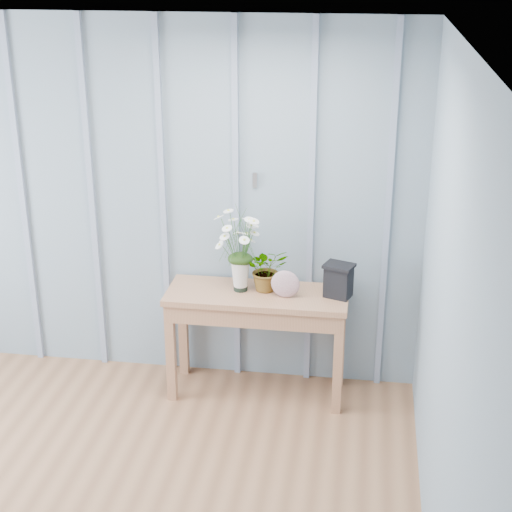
% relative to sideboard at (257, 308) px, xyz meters
% --- Properties ---
extents(room_shell, '(4.00, 4.50, 2.50)m').
position_rel_sideboard_xyz_m(room_shell, '(-0.93, -1.08, 1.35)').
color(room_shell, gray).
rests_on(room_shell, ground).
extents(sideboard, '(1.20, 0.45, 0.75)m').
position_rel_sideboard_xyz_m(sideboard, '(0.00, 0.00, 0.00)').
color(sideboard, '#9F6A4A').
rests_on(sideboard, ground).
extents(daisy_vase, '(0.41, 0.31, 0.58)m').
position_rel_sideboard_xyz_m(daisy_vase, '(-0.11, 0.02, 0.48)').
color(daisy_vase, black).
rests_on(daisy_vase, sideboard).
extents(spider_plant, '(0.34, 0.32, 0.30)m').
position_rel_sideboard_xyz_m(spider_plant, '(0.06, 0.06, 0.26)').
color(spider_plant, black).
rests_on(spider_plant, sideboard).
extents(felt_disc_vessel, '(0.19, 0.06, 0.19)m').
position_rel_sideboard_xyz_m(felt_disc_vessel, '(0.19, -0.05, 0.21)').
color(felt_disc_vessel, '#82405B').
rests_on(felt_disc_vessel, sideboard).
extents(carved_box, '(0.22, 0.20, 0.23)m').
position_rel_sideboard_xyz_m(carved_box, '(0.53, 0.02, 0.23)').
color(carved_box, black).
rests_on(carved_box, sideboard).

